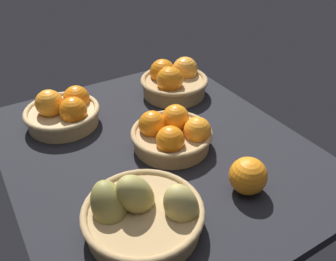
% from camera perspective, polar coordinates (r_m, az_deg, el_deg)
% --- Properties ---
extents(market_tray, '(0.84, 0.72, 0.03)m').
position_cam_1_polar(market_tray, '(0.93, -1.87, -3.43)').
color(market_tray, black).
rests_on(market_tray, ground).
extents(basket_far_left, '(0.21, 0.21, 0.11)m').
position_cam_1_polar(basket_far_left, '(1.14, 0.89, 7.97)').
color(basket_far_left, tan).
rests_on(basket_far_left, market_tray).
extents(basket_center, '(0.21, 0.21, 0.10)m').
position_cam_1_polar(basket_center, '(0.90, 0.69, -0.54)').
color(basket_center, tan).
rests_on(basket_center, market_tray).
extents(basket_near_right_pears, '(0.24, 0.24, 0.14)m').
position_cam_1_polar(basket_near_right_pears, '(0.70, -4.09, -12.94)').
color(basket_near_right_pears, tan).
rests_on(basket_near_right_pears, market_tray).
extents(basket_near_left, '(0.21, 0.21, 0.11)m').
position_cam_1_polar(basket_near_left, '(1.03, -16.30, 2.95)').
color(basket_near_left, tan).
rests_on(basket_near_left, market_tray).
extents(loose_orange_front_gap, '(0.08, 0.08, 0.08)m').
position_cam_1_polar(loose_orange_front_gap, '(0.79, 12.69, -7.09)').
color(loose_orange_front_gap, orange).
rests_on(loose_orange_front_gap, market_tray).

